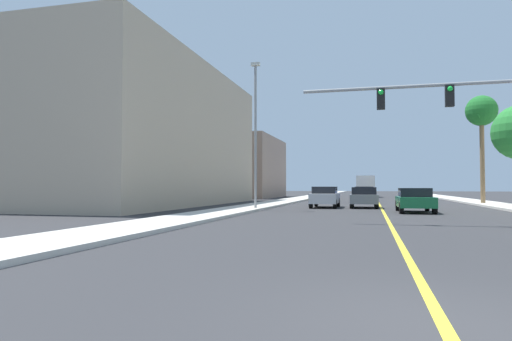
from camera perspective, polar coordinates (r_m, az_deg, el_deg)
ground at (r=47.18m, az=15.24°, el=-3.77°), size 192.00×192.00×0.00m
sidewalk_left at (r=47.82m, az=4.84°, el=-3.72°), size 2.78×168.00×0.15m
sidewalk_right at (r=48.09m, az=25.56°, el=-3.52°), size 2.78×168.00×0.15m
lane_marking_center at (r=47.18m, az=15.24°, el=-3.77°), size 0.16×144.00×0.01m
building_left_near at (r=38.47m, az=-16.87°, el=4.07°), size 15.63×25.59×11.04m
building_left_far at (r=60.37m, az=-2.74°, el=0.32°), size 11.30×15.20×7.94m
traffic_signal_mast at (r=19.38m, az=28.59°, el=6.96°), size 11.13×0.36×5.82m
street_lamp at (r=28.30m, az=-0.07°, el=5.44°), size 0.56×0.28×9.18m
palm_far at (r=40.88m, az=26.80°, el=6.52°), size 2.46×2.46×8.72m
car_green at (r=27.19m, az=19.58°, el=-3.51°), size 1.95×4.20×1.39m
car_silver at (r=31.79m, az=8.79°, el=-3.31°), size 1.85×4.14×1.47m
car_blue at (r=41.87m, az=13.56°, el=-2.97°), size 1.96×4.41×1.46m
car_white at (r=55.96m, az=13.54°, el=-2.73°), size 1.92×4.64×1.46m
car_gray at (r=31.90m, az=13.60°, el=-3.33°), size 1.91×3.95×1.43m
car_yellow at (r=49.86m, az=8.51°, el=-2.86°), size 1.93×4.11×1.46m
delivery_truck at (r=64.10m, az=13.77°, el=-1.90°), size 2.51×8.28×2.91m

